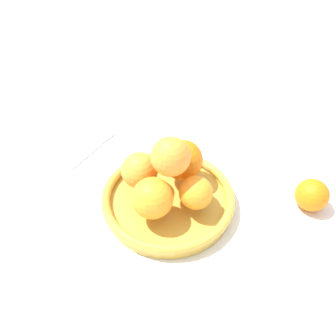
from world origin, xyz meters
TOP-DOWN VIEW (x-y plane):
  - ground_plane at (0.00, 0.00)m, footprint 4.00×4.00m
  - fruit_bowl at (0.00, 0.00)m, footprint 0.27×0.27m
  - orange_pile at (0.00, 0.00)m, footprint 0.20×0.19m
  - stray_orange at (0.14, -0.25)m, footprint 0.07×0.07m
  - napkin_folded at (0.06, 0.32)m, footprint 0.16×0.16m

SIDE VIEW (x-z plane):
  - ground_plane at x=0.00m, z-range 0.00..0.00m
  - napkin_folded at x=0.06m, z-range 0.00..0.01m
  - fruit_bowl at x=0.00m, z-range 0.00..0.04m
  - stray_orange at x=0.14m, z-range 0.00..0.07m
  - orange_pile at x=0.00m, z-range 0.02..0.15m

